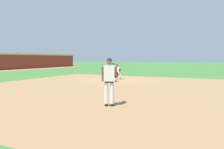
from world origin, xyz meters
TOP-DOWN VIEW (x-y plane):
  - ground_plane at (0.00, 0.00)m, footprint 160.00×160.00m
  - infield_dirt_patch at (-4.61, -2.03)m, footprint 18.00×18.00m
  - first_base_bag at (0.00, 0.00)m, footprint 0.38×0.38m
  - baseball at (-2.54, -1.00)m, footprint 0.07×0.07m
  - pitcher at (-9.17, -4.06)m, footprint 0.82×0.59m
  - first_baseman at (0.61, 0.09)m, footprint 0.84×0.97m
  - baserunner at (-1.26, -0.44)m, footprint 0.57×0.66m
  - umpire at (1.51, 1.16)m, footprint 0.60×0.67m

SIDE VIEW (x-z plane):
  - ground_plane at x=0.00m, z-range 0.00..0.00m
  - infield_dirt_patch at x=-4.61m, z-range 0.00..0.01m
  - baseball at x=-2.54m, z-range 0.00..0.07m
  - first_base_bag at x=0.00m, z-range 0.00..0.09m
  - first_baseman at x=0.61m, z-range 0.06..1.40m
  - baserunner at x=-1.26m, z-range 0.06..1.52m
  - umpire at x=1.51m, z-range 0.06..1.52m
  - pitcher at x=-9.17m, z-range 0.13..1.99m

